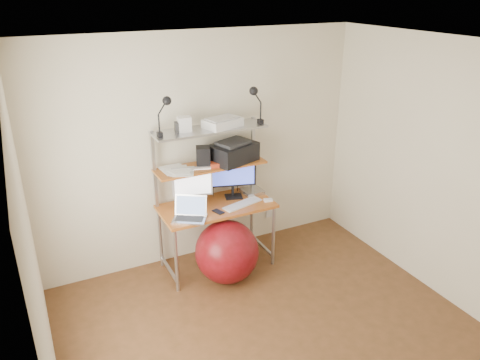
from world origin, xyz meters
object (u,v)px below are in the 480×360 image
object	(u,v)px
monitor_black	(233,175)
exercise_ball	(227,252)
monitor_silver	(192,184)
printer	(233,152)
laptop	(190,214)

from	to	relation	value
monitor_black	exercise_ball	size ratio (longest dim) A/B	0.76
monitor_silver	printer	size ratio (longest dim) A/B	0.83
printer	monitor_silver	bearing A→B (deg)	163.83
printer	monitor_black	bearing A→B (deg)	-166.71
laptop	exercise_ball	distance (m)	0.58
printer	exercise_ball	size ratio (longest dim) A/B	0.85
monitor_black	laptop	bearing A→B (deg)	-139.72
laptop	printer	world-z (taller)	printer
monitor_silver	printer	xyz separation A→B (m)	(0.48, 0.03, 0.27)
laptop	exercise_ball	size ratio (longest dim) A/B	0.62
monitor_black	exercise_ball	bearing A→B (deg)	-106.81
monitor_silver	printer	bearing A→B (deg)	20.03
monitor_black	printer	world-z (taller)	printer
monitor_silver	monitor_black	bearing A→B (deg)	19.23
monitor_silver	exercise_ball	bearing A→B (deg)	-45.32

